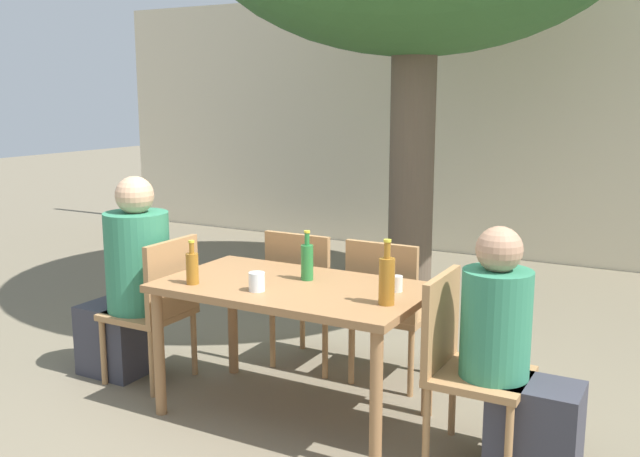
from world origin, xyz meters
name	(u,v)px	position (x,y,z in m)	size (l,w,h in m)	color
ground_plane	(294,414)	(0.00, 0.00, 0.00)	(30.00, 30.00, 0.00)	#706651
cafe_building_wall	(507,125)	(0.00, 4.34, 1.40)	(10.00, 0.08, 2.80)	beige
dining_table_front	(293,300)	(0.00, 0.00, 0.65)	(1.40, 0.80, 0.73)	#996B42
patio_chair_0	(159,303)	(-0.93, 0.00, 0.50)	(0.44, 0.44, 0.89)	#A87A4C
patio_chair_1	(463,357)	(0.93, 0.00, 0.50)	(0.44, 0.44, 0.89)	#A87A4C
patio_chair_2	(306,292)	(-0.28, 0.63, 0.50)	(0.44, 0.44, 0.89)	#A87A4C
patio_chair_3	(388,304)	(0.28, 0.63, 0.50)	(0.44, 0.44, 0.89)	#A87A4C
person_seated_0	(130,287)	(-1.15, 0.00, 0.57)	(0.59, 0.38, 1.25)	#383842
person_seated_1	(514,365)	(1.17, 0.00, 0.50)	(0.56, 0.32, 1.14)	#383842
amber_bottle_0	(192,267)	(-0.47, -0.24, 0.82)	(0.07, 0.07, 0.23)	#9E661E
amber_bottle_1	(387,279)	(0.58, -0.10, 0.85)	(0.08, 0.08, 0.32)	#9E661E
green_bottle_2	(307,261)	(0.02, 0.12, 0.84)	(0.07, 0.07, 0.27)	#287A38
drinking_glass_0	(397,284)	(0.53, 0.14, 0.77)	(0.06, 0.06, 0.08)	silver
drinking_glass_1	(257,282)	(-0.10, -0.19, 0.78)	(0.08, 0.08, 0.10)	white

